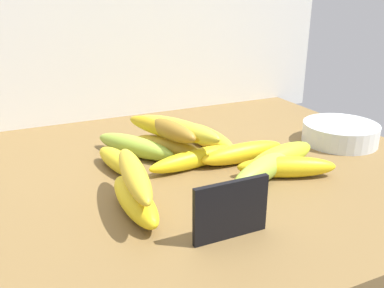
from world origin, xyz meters
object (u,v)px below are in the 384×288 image
Objects in this scene: banana_8 at (120,162)px; banana_9 at (167,147)px; chalkboard_sign at (231,212)px; banana_1 at (243,153)px; banana_5 at (265,168)px; banana_6 at (133,147)px; banana_10 at (176,129)px; banana_7 at (207,138)px; banana_11 at (134,174)px; banana_3 at (195,158)px; banana_4 at (287,167)px; banana_2 at (281,157)px; banana_12 at (164,128)px; banana_13 at (170,129)px; banana_0 at (135,200)px; fruit_bowl at (340,133)px.

banana_8 is 0.93× the size of banana_9.
chalkboard_sign is 28.38cm from banana_8.
banana_1 is 15.22cm from banana_9.
banana_5 is (-0.55, -8.30, 0.17)cm from banana_1.
banana_6 is (-18.04, 20.18, -0.04)cm from banana_5.
banana_1 is 13.85cm from banana_10.
banana_7 is 1.10× the size of banana_9.
banana_11 is at bearing -96.46° from banana_8.
banana_7 is at bearing 51.36° from banana_3.
banana_3 is 16.91cm from banana_4.
banana_10 is (7.51, -4.76, 4.19)cm from banana_6.
banana_9 is at bearing 114.30° from banana_3.
banana_2 reaches higher than banana_6.
banana_11 is at bearing -129.46° from banana_10.
banana_7 is (12.47, 31.76, -1.74)cm from chalkboard_sign.
banana_12 reaches higher than banana_7.
banana_5 is 0.90× the size of banana_10.
banana_8 is 15.69cm from banana_11.
banana_13 is (-1.21, 0.29, -0.07)cm from banana_10.
banana_6 is (-9.14, 10.19, 0.28)cm from banana_3.
banana_6 is 1.29× the size of banana_8.
banana_6 is 1.20× the size of banana_9.
banana_11 is (-1.70, -15.01, 4.22)cm from banana_8.
banana_7 is at bearing 19.85° from banana_10.
banana_4 is 20.25cm from banana_7.
banana_5 is (8.90, -9.99, 0.32)cm from banana_3.
banana_0 is at bearing -175.62° from banana_5.
chalkboard_sign is at bearing -111.44° from banana_7.
banana_5 is at bearing -152.37° from banana_2.
banana_3 is 19.37cm from banana_11.
chalkboard_sign reaches higher than banana_1.
banana_4 is 0.90× the size of banana_12.
chalkboard_sign reaches higher than banana_13.
banana_10 is (13.91, 17.28, 4.06)cm from banana_0.
banana_6 is (-18.59, 11.88, 0.13)cm from banana_1.
banana_0 is 22.96cm from banana_6.
banana_0 is 4.03cm from banana_11.
banana_6 is at bearing 151.41° from banana_9.
banana_1 is 9.79cm from banana_4.
banana_6 is at bearing 136.51° from banana_4.
fruit_bowl is 1.08× the size of banana_13.
chalkboard_sign is at bearing -125.04° from banana_1.
banana_4 is at bearing -46.22° from banana_13.
banana_6 is (-43.69, 11.36, -0.12)cm from fruit_bowl.
fruit_bowl is 50.93cm from banana_11.
banana_12 is at bearing 131.96° from banana_4.
banana_11 reaches higher than banana_1.
banana_8 is 11.49cm from banana_12.
banana_6 is at bearing 154.20° from banana_12.
banana_3 is 14.10cm from banana_8.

